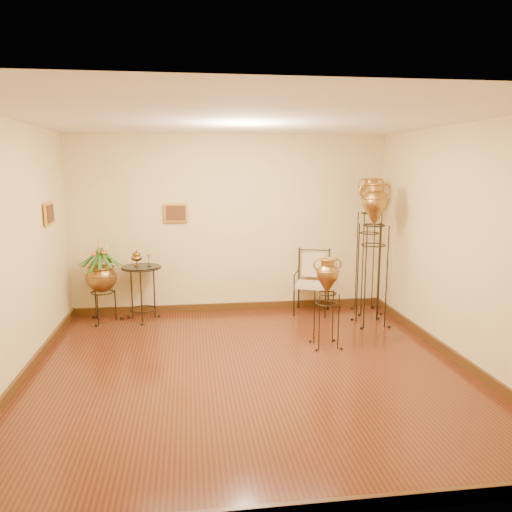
{
  "coord_description": "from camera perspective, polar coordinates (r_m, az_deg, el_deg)",
  "views": [
    {
      "loc": [
        -0.65,
        -5.36,
        2.29
      ],
      "look_at": [
        0.25,
        1.3,
        1.1
      ],
      "focal_mm": 35.0,
      "sensor_mm": 36.0,
      "label": 1
    }
  ],
  "objects": [
    {
      "name": "side_table",
      "position": [
        7.75,
        -12.86,
        -4.05
      ],
      "size": [
        0.66,
        0.66,
        1.06
      ],
      "rotation": [
        0.0,
        0.0,
        -0.17
      ],
      "color": "black",
      "rests_on": "ground"
    },
    {
      "name": "amphora_mid",
      "position": [
        7.42,
        13.21,
        0.25
      ],
      "size": [
        0.54,
        0.54,
        2.1
      ],
      "rotation": [
        0.0,
        0.0,
        -0.16
      ],
      "color": "black",
      "rests_on": "ground"
    },
    {
      "name": "ground",
      "position": [
        5.87,
        -0.73,
        -12.94
      ],
      "size": [
        5.0,
        5.0,
        0.0
      ],
      "primitive_type": "plane",
      "color": "#562414",
      "rests_on": "ground"
    },
    {
      "name": "amphora_tall",
      "position": [
        8.04,
        12.77,
        1.29
      ],
      "size": [
        0.56,
        0.56,
        2.15
      ],
      "rotation": [
        0.0,
        0.0,
        0.41
      ],
      "color": "black",
      "rests_on": "ground"
    },
    {
      "name": "planter_urn",
      "position": [
        7.78,
        -17.26,
        -1.96
      ],
      "size": [
        0.93,
        0.93,
        1.31
      ],
      "rotation": [
        0.0,
        0.0,
        -0.43
      ],
      "color": "black",
      "rests_on": "ground"
    },
    {
      "name": "amphora_short",
      "position": [
        6.49,
        8.07,
        -5.26
      ],
      "size": [
        0.39,
        0.39,
        1.18
      ],
      "rotation": [
        0.0,
        0.0,
        -0.09
      ],
      "color": "black",
      "rests_on": "ground"
    },
    {
      "name": "armchair",
      "position": [
        7.95,
        6.39,
        -3.0
      ],
      "size": [
        0.72,
        0.7,
        1.0
      ],
      "rotation": [
        0.0,
        0.0,
        -0.38
      ],
      "color": "black",
      "rests_on": "ground"
    },
    {
      "name": "room_shell",
      "position": [
        5.44,
        -0.85,
        4.15
      ],
      "size": [
        5.02,
        5.02,
        2.81
      ],
      "color": "beige",
      "rests_on": "ground"
    }
  ]
}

